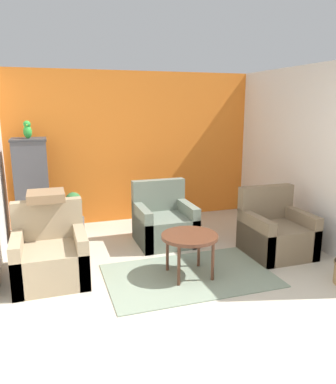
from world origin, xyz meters
name	(u,v)px	position (x,y,z in m)	size (l,w,h in m)	color
ground_plane	(232,332)	(0.00, 0.00, 0.00)	(20.00, 20.00, 0.00)	beige
wall_back_accent	(135,147)	(0.00, 3.61, 1.25)	(4.24, 0.06, 2.50)	orange
wall_right	(308,156)	(2.09, 1.79, 1.25)	(0.06, 3.58, 2.50)	silver
area_rug	(189,275)	(0.05, 1.16, 0.01)	(1.92, 1.23, 0.01)	gray
coffee_table	(190,239)	(0.05, 1.16, 0.46)	(0.65, 0.65, 0.51)	#512D1E
armchair_left	(50,257)	(-1.48, 1.56, 0.28)	(0.79, 0.77, 0.87)	#9E896B
armchair_right	(275,233)	(1.40, 1.44, 0.28)	(0.79, 0.77, 0.87)	#7A664C
armchair_middle	(164,223)	(0.11, 2.32, 0.28)	(0.79, 0.77, 0.87)	slate
birdcage	(32,189)	(-1.67, 3.12, 0.74)	(0.49, 0.49, 1.49)	#353539
parrot	(27,130)	(-1.67, 3.13, 1.60)	(0.12, 0.21, 0.26)	green
potted_plant	(74,214)	(-1.09, 3.12, 0.31)	(0.30, 0.30, 0.65)	#66605B
throw_pillow	(46,196)	(-1.48, 1.84, 0.92)	(0.42, 0.42, 0.10)	#846647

